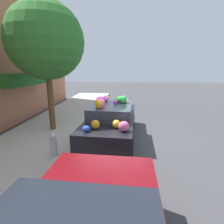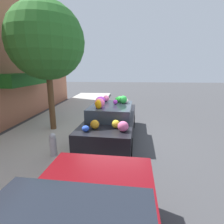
{
  "view_description": "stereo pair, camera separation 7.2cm",
  "coord_description": "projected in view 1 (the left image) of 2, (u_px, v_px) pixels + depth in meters",
  "views": [
    {
      "loc": [
        -6.47,
        -0.44,
        2.65
      ],
      "look_at": [
        0.0,
        -0.0,
        1.05
      ],
      "focal_mm": 28.0,
      "sensor_mm": 36.0,
      "label": 1
    },
    {
      "loc": [
        -6.46,
        -0.51,
        2.65
      ],
      "look_at": [
        0.0,
        -0.0,
        1.05
      ],
      "focal_mm": 28.0,
      "sensor_mm": 36.0,
      "label": 2
    }
  ],
  "objects": [
    {
      "name": "ground_plane",
      "position": [
        112.0,
        138.0,
        6.93
      ],
      "size": [
        60.0,
        60.0,
        0.0
      ],
      "primitive_type": "plane",
      "color": "#424244"
    },
    {
      "name": "street_tree",
      "position": [
        46.0,
        42.0,
        6.68
      ],
      "size": [
        2.94,
        2.94,
        5.01
      ],
      "color": "brown",
      "rests_on": "sidewalk_curb"
    },
    {
      "name": "art_car",
      "position": [
        112.0,
        120.0,
        6.71
      ],
      "size": [
        4.59,
        1.99,
        1.7
      ],
      "rotation": [
        0.0,
        0.0,
        -0.07
      ],
      "color": "black",
      "rests_on": "ground"
    },
    {
      "name": "fire_hydrant",
      "position": [
        53.0,
        145.0,
        5.12
      ],
      "size": [
        0.2,
        0.2,
        0.7
      ],
      "color": "#B2B2B7",
      "rests_on": "sidewalk_curb"
    },
    {
      "name": "sidewalk_curb",
      "position": [
        46.0,
        134.0,
        7.09
      ],
      "size": [
        24.0,
        3.2,
        0.15
      ],
      "color": "#B2ADA3",
      "rests_on": "ground"
    }
  ]
}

